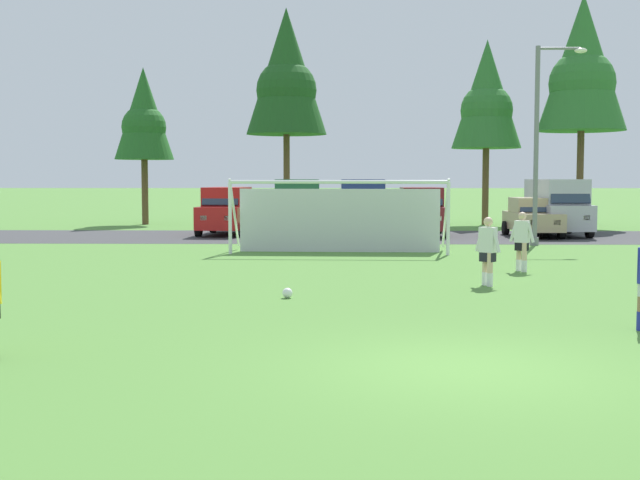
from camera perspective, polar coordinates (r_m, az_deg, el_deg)
The scene contains 17 objects.
ground_plane at distance 26.19m, azimuth 4.99°, elevation -1.36°, with size 400.00×400.00×0.00m, color #518438.
parking_lot_strip at distance 36.47m, azimuth 3.96°, elevation 0.23°, with size 52.00×8.40×0.01m, color #3D3D3F.
soccer_ball at distance 17.72m, azimuth -2.25°, elevation -3.66°, with size 0.22×0.22×0.22m.
soccer_goal at distance 28.54m, azimuth 1.33°, elevation 1.72°, with size 7.48×2.19×2.57m.
player_striker_near at distance 20.06m, azimuth 11.47°, elevation -0.77°, with size 0.56×0.60×1.64m.
player_defender_far at distance 23.37m, azimuth 13.72°, elevation -0.11°, with size 0.65×0.49×1.64m.
parked_car_slot_far_left at distance 37.94m, azimuth -6.44°, elevation 2.05°, with size 2.38×4.72×2.16m.
parked_car_slot_left at distance 35.86m, azimuth -1.63°, elevation 2.31°, with size 2.41×4.91×2.52m.
parked_car_slot_center_left at distance 36.24m, azimuth 2.91°, elevation 2.33°, with size 2.20×4.80×2.52m.
parked_car_slot_center at distance 37.43m, azimuth 6.98°, elevation 2.01°, with size 2.19×4.63×2.16m.
parked_car_slot_center_right at distance 37.33m, azimuth 14.42°, elevation 1.54°, with size 2.08×4.22×1.72m.
parked_car_slot_right at distance 38.50m, azimuth 15.98°, elevation 2.28°, with size 2.33×4.87×2.52m.
tree_left_edge at distance 47.25m, azimuth -12.03°, elevation 8.29°, with size 3.25×3.25×8.68m.
tree_mid_left at distance 47.49m, azimuth -2.33°, elevation 11.24°, with size 4.54×4.54×12.11m.
tree_center_back at distance 46.89m, azimuth 11.40°, elevation 9.56°, with size 3.80×3.80×10.13m.
tree_mid_right at distance 45.98m, azimuth 17.61°, elevation 11.26°, with size 4.53×4.53×12.09m.
street_lamp at distance 32.74m, azimuth 14.96°, elevation 6.48°, with size 2.00×0.32×7.54m.
Camera 1 is at (-1.67, -11.01, 2.55)m, focal length 46.51 mm.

